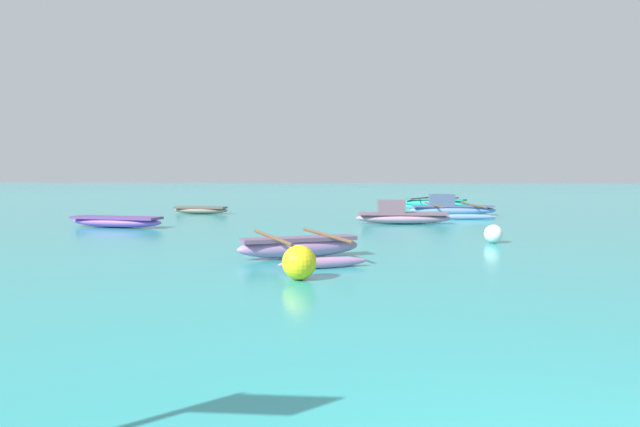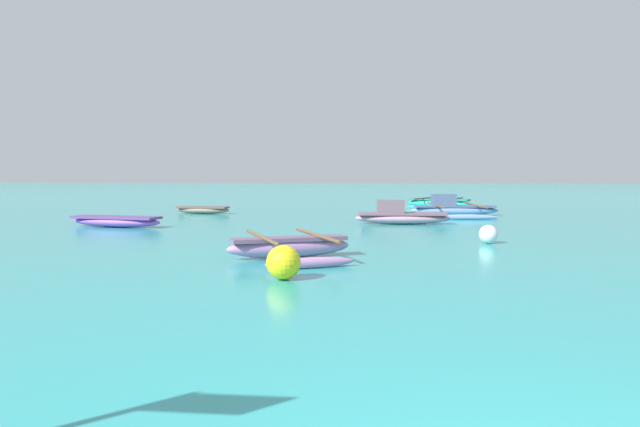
{
  "view_description": "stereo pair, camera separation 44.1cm",
  "coord_description": "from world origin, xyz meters",
  "px_view_note": "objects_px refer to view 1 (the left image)",
  "views": [
    {
      "loc": [
        -1.69,
        -2.03,
        1.67
      ],
      "look_at": [
        -3.4,
        19.1,
        0.25
      ],
      "focal_mm": 32.0,
      "sensor_mm": 36.0,
      "label": 1
    },
    {
      "loc": [
        -1.25,
        -1.99,
        1.67
      ],
      "look_at": [
        -3.4,
        19.1,
        0.25
      ],
      "focal_mm": 32.0,
      "sensor_mm": 36.0,
      "label": 2
    }
  ],
  "objects_px": {
    "moored_boat_2": "(401,215)",
    "moored_boat_3": "(117,221)",
    "moored_boat_4": "(435,203)",
    "mooring_buoy_1": "(299,262)",
    "mooring_buoy_2": "(493,234)",
    "moored_boat_1": "(299,247)",
    "moored_boat_5": "(201,210)",
    "moored_boat_0": "(451,208)"
  },
  "relations": [
    {
      "from": "moored_boat_2",
      "to": "moored_boat_3",
      "type": "xyz_separation_m",
      "value": [
        -9.21,
        -2.06,
        -0.09
      ]
    },
    {
      "from": "moored_boat_2",
      "to": "moored_boat_3",
      "type": "distance_m",
      "value": 9.43
    },
    {
      "from": "moored_boat_0",
      "to": "moored_boat_1",
      "type": "relative_size",
      "value": 1.37
    },
    {
      "from": "moored_boat_1",
      "to": "moored_boat_4",
      "type": "bearing_deg",
      "value": 50.6
    },
    {
      "from": "moored_boat_0",
      "to": "moored_boat_3",
      "type": "relative_size",
      "value": 1.42
    },
    {
      "from": "moored_boat_0",
      "to": "mooring_buoy_2",
      "type": "bearing_deg",
      "value": -95.58
    },
    {
      "from": "moored_boat_0",
      "to": "moored_boat_4",
      "type": "distance_m",
      "value": 5.69
    },
    {
      "from": "moored_boat_4",
      "to": "mooring_buoy_1",
      "type": "relative_size",
      "value": 6.99
    },
    {
      "from": "moored_boat_0",
      "to": "moored_boat_1",
      "type": "height_order",
      "value": "moored_boat_0"
    },
    {
      "from": "moored_boat_1",
      "to": "mooring_buoy_1",
      "type": "xyz_separation_m",
      "value": [
        0.28,
        -2.43,
        0.06
      ]
    },
    {
      "from": "mooring_buoy_1",
      "to": "moored_boat_4",
      "type": "bearing_deg",
      "value": 77.44
    },
    {
      "from": "moored_boat_1",
      "to": "moored_boat_0",
      "type": "bearing_deg",
      "value": 44.53
    },
    {
      "from": "moored_boat_4",
      "to": "mooring_buoy_2",
      "type": "relative_size",
      "value": 8.53
    },
    {
      "from": "moored_boat_4",
      "to": "mooring_buoy_2",
      "type": "distance_m",
      "value": 15.5
    },
    {
      "from": "moored_boat_2",
      "to": "mooring_buoy_1",
      "type": "height_order",
      "value": "moored_boat_2"
    },
    {
      "from": "moored_boat_0",
      "to": "moored_boat_5",
      "type": "relative_size",
      "value": 1.89
    },
    {
      "from": "moored_boat_0",
      "to": "moored_boat_4",
      "type": "relative_size",
      "value": 1.21
    },
    {
      "from": "moored_boat_3",
      "to": "mooring_buoy_1",
      "type": "bearing_deg",
      "value": -40.37
    },
    {
      "from": "moored_boat_4",
      "to": "moored_boat_5",
      "type": "relative_size",
      "value": 1.57
    },
    {
      "from": "moored_boat_1",
      "to": "mooring_buoy_2",
      "type": "xyz_separation_m",
      "value": [
        4.49,
        2.89,
        0.01
      ]
    },
    {
      "from": "moored_boat_4",
      "to": "mooring_buoy_2",
      "type": "bearing_deg",
      "value": -66.01
    },
    {
      "from": "moored_boat_3",
      "to": "mooring_buoy_1",
      "type": "distance_m",
      "value": 11.1
    },
    {
      "from": "moored_boat_0",
      "to": "moored_boat_3",
      "type": "bearing_deg",
      "value": -154.05
    },
    {
      "from": "moored_boat_0",
      "to": "moored_boat_4",
      "type": "bearing_deg",
      "value": 86.4
    },
    {
      "from": "moored_boat_5",
      "to": "mooring_buoy_2",
      "type": "relative_size",
      "value": 5.43
    },
    {
      "from": "moored_boat_0",
      "to": "mooring_buoy_2",
      "type": "relative_size",
      "value": 10.28
    },
    {
      "from": "moored_boat_0",
      "to": "moored_boat_1",
      "type": "bearing_deg",
      "value": -114.33
    },
    {
      "from": "moored_boat_3",
      "to": "mooring_buoy_2",
      "type": "bearing_deg",
      "value": -5.75
    },
    {
      "from": "moored_boat_3",
      "to": "moored_boat_2",
      "type": "bearing_deg",
      "value": 23.58
    },
    {
      "from": "moored_boat_5",
      "to": "mooring_buoy_2",
      "type": "height_order",
      "value": "mooring_buoy_2"
    },
    {
      "from": "moored_boat_2",
      "to": "mooring_buoy_1",
      "type": "bearing_deg",
      "value": -103.86
    },
    {
      "from": "moored_boat_2",
      "to": "moored_boat_4",
      "type": "bearing_deg",
      "value": 74.88
    },
    {
      "from": "moored_boat_5",
      "to": "mooring_buoy_1",
      "type": "height_order",
      "value": "mooring_buoy_1"
    },
    {
      "from": "moored_boat_1",
      "to": "moored_boat_2",
      "type": "bearing_deg",
      "value": 48.49
    },
    {
      "from": "moored_boat_5",
      "to": "mooring_buoy_1",
      "type": "distance_m",
      "value": 16.4
    },
    {
      "from": "moored_boat_2",
      "to": "moored_boat_3",
      "type": "bearing_deg",
      "value": -169.31
    },
    {
      "from": "moored_boat_0",
      "to": "moored_boat_1",
      "type": "distance_m",
      "value": 13.6
    },
    {
      "from": "moored_boat_3",
      "to": "moored_boat_4",
      "type": "height_order",
      "value": "moored_boat_4"
    },
    {
      "from": "moored_boat_1",
      "to": "moored_boat_2",
      "type": "xyz_separation_m",
      "value": [
        2.55,
        8.3,
        0.07
      ]
    },
    {
      "from": "moored_boat_4",
      "to": "moored_boat_5",
      "type": "distance_m",
      "value": 12.11
    },
    {
      "from": "moored_boat_0",
      "to": "moored_boat_2",
      "type": "bearing_deg",
      "value": -121.25
    },
    {
      "from": "mooring_buoy_2",
      "to": "mooring_buoy_1",
      "type": "bearing_deg",
      "value": -128.35
    }
  ]
}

